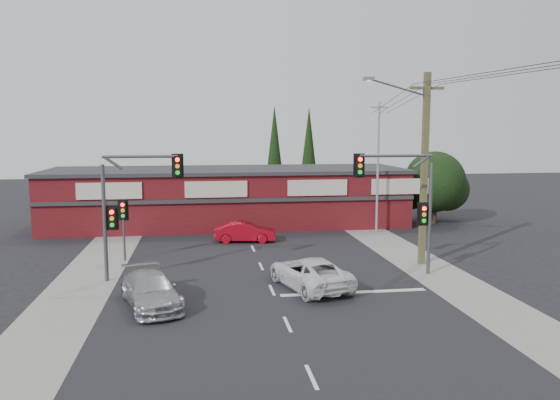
{
  "coord_description": "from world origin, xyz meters",
  "views": [
    {
      "loc": [
        -3.07,
        -23.93,
        7.05
      ],
      "look_at": [
        0.9,
        3.0,
        3.57
      ],
      "focal_mm": 35.0,
      "sensor_mm": 36.0,
      "label": 1
    }
  ],
  "objects": [
    {
      "name": "tree_cluster",
      "position": [
        14.69,
        15.44,
        2.9
      ],
      "size": [
        5.9,
        5.1,
        5.5
      ],
      "color": "#2D2116",
      "rests_on": "ground"
    },
    {
      "name": "verge_left",
      "position": [
        -8.5,
        5.0,
        0.01
      ],
      "size": [
        3.0,
        70.0,
        0.02
      ],
      "primitive_type": "cube",
      "color": "gray",
      "rests_on": "ground"
    },
    {
      "name": "power_lines",
      "position": [
        8.47,
        -2.47,
        9.04
      ],
      "size": [
        2.01,
        29.0,
        1.22
      ],
      "color": "black",
      "rests_on": "ground"
    },
    {
      "name": "steel_pole",
      "position": [
        9.0,
        12.0,
        4.7
      ],
      "size": [
        1.2,
        0.16,
        9.0
      ],
      "color": "gray",
      "rests_on": "ground"
    },
    {
      "name": "ground",
      "position": [
        0.0,
        0.0,
        0.0
      ],
      "size": [
        120.0,
        120.0,
        0.0
      ],
      "primitive_type": "plane",
      "color": "black",
      "rests_on": "ground"
    },
    {
      "name": "traffic_mast_left",
      "position": [
        -6.43,
        2.0,
        3.93
      ],
      "size": [
        3.77,
        0.27,
        5.97
      ],
      "color": "#47494C",
      "rests_on": "ground"
    },
    {
      "name": "road_strip",
      "position": [
        0.0,
        5.0,
        0.01
      ],
      "size": [
        14.0,
        70.0,
        0.01
      ],
      "primitive_type": "cube",
      "color": "black",
      "rests_on": "ground"
    },
    {
      "name": "shop_building",
      "position": [
        -0.99,
        16.99,
        2.13
      ],
      "size": [
        27.3,
        8.4,
        4.22
      ],
      "color": "#4E0F14",
      "rests_on": "ground"
    },
    {
      "name": "traffic_mast_right",
      "position": [
        6.86,
        1.0,
        3.95
      ],
      "size": [
        3.96,
        0.27,
        5.97
      ],
      "color": "#47494C",
      "rests_on": "ground"
    },
    {
      "name": "red_sedan",
      "position": [
        -0.3,
        10.16,
        0.64
      ],
      "size": [
        4.0,
        1.78,
        1.28
      ],
      "primitive_type": "imported",
      "rotation": [
        0.0,
        0.0,
        1.46
      ],
      "color": "#9E0917",
      "rests_on": "ground"
    },
    {
      "name": "lane_dashes",
      "position": [
        0.0,
        10.21,
        0.01
      ],
      "size": [
        0.12,
        58.01,
        0.01
      ],
      "color": "silver",
      "rests_on": "ground"
    },
    {
      "name": "white_suv",
      "position": [
        1.74,
        -0.47,
        0.69
      ],
      "size": [
        3.56,
        5.44,
        1.39
      ],
      "primitive_type": "imported",
      "rotation": [
        0.0,
        0.0,
        3.41
      ],
      "color": "silver",
      "rests_on": "ground"
    },
    {
      "name": "stop_line",
      "position": [
        3.5,
        -1.5,
        0.01
      ],
      "size": [
        6.5,
        0.35,
        0.01
      ],
      "primitive_type": "cube",
      "color": "silver",
      "rests_on": "ground"
    },
    {
      "name": "pedestal_signal",
      "position": [
        -7.2,
        6.01,
        2.41
      ],
      "size": [
        0.55,
        0.27,
        3.38
      ],
      "color": "#47494C",
      "rests_on": "ground"
    },
    {
      "name": "verge_right",
      "position": [
        8.5,
        5.0,
        0.01
      ],
      "size": [
        3.0,
        70.0,
        0.02
      ],
      "primitive_type": "cube",
      "color": "gray",
      "rests_on": "ground"
    },
    {
      "name": "silver_suv",
      "position": [
        -5.12,
        -2.11,
        0.67
      ],
      "size": [
        3.1,
        4.97,
        1.34
      ],
      "primitive_type": "imported",
      "rotation": [
        0.0,
        0.0,
        0.28
      ],
      "color": "#A7AAAC",
      "rests_on": "ground"
    },
    {
      "name": "conifer_far",
      "position": [
        7.0,
        26.0,
        5.48
      ],
      "size": [
        1.8,
        1.8,
        9.25
      ],
      "color": "#2D2116",
      "rests_on": "ground"
    },
    {
      "name": "utility_pole",
      "position": [
        8.36,
        2.99,
        5.4
      ],
      "size": [
        4.38,
        0.59,
        10.0
      ],
      "color": "brown",
      "rests_on": "ground"
    },
    {
      "name": "conifer_near",
      "position": [
        3.5,
        24.0,
        5.48
      ],
      "size": [
        1.8,
        1.8,
        9.25
      ],
      "color": "#2D2116",
      "rests_on": "ground"
    }
  ]
}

